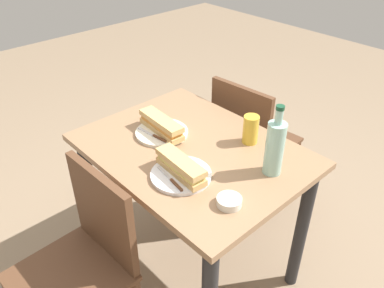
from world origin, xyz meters
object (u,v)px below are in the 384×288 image
Objects in this scene: dining_table at (192,173)px; chair_far at (87,258)px; knife_far at (154,135)px; chair_near at (249,140)px; beer_glass at (251,129)px; plate_far at (162,132)px; baguette_sandwich_near at (181,166)px; baguette_sandwich_far at (161,125)px; water_bottle at (275,147)px; plate_near at (181,175)px; olive_bowl at (229,201)px; knife_near at (171,180)px.

chair_far reaches higher than dining_table.
knife_far is (0.17, -0.48, 0.29)m from chair_far.
beer_glass is at bearing 128.11° from chair_near.
dining_table is at bearing 57.84° from beer_glass.
baguette_sandwich_near is at bearing 154.24° from plate_far.
baguette_sandwich_far is (0.18, -0.54, 0.32)m from chair_far.
baguette_sandwich_far is 0.54m from water_bottle.
chair_near is 0.67m from baguette_sandwich_far.
plate_near is 0.30m from knife_far.
chair_far reaches higher than plate_near.
olive_bowl is at bearing 166.98° from plate_far.
knife_near is 0.24m from olive_bowl.
olive_bowl is (-0.24, -0.02, -0.03)m from baguette_sandwich_near.
knife_near reaches higher than dining_table.
knife_far is (0.29, -0.09, -0.03)m from baguette_sandwich_near.
water_bottle is (-0.52, -0.14, 0.07)m from baguette_sandwich_far.
chair_far is at bearing 69.42° from knife_near.
chair_far reaches higher than baguette_sandwich_far.
dining_table is 0.23m from plate_far.
water_bottle reaches higher than knife_near.
beer_glass reaches higher than olive_bowl.
dining_table is 0.44m from water_bottle.
beer_glass is at bearing -142.27° from plate_far.
baguette_sandwich_near is at bearing 162.74° from knife_far.
beer_glass reaches higher than knife_near.
plate_near is at bearing 162.74° from knife_far.
chair_far is 9.41× the size of olive_bowl.
knife_near is 0.60× the size of water_bottle.
chair_near is (0.13, -1.12, 0.00)m from chair_far.
chair_far is 0.85m from water_bottle.
knife_far is 1.39× the size of beer_glass.
baguette_sandwich_far reaches higher than plate_far.
dining_table is at bearing -54.92° from baguette_sandwich_near.
baguette_sandwich_near is at bearing 52.13° from water_bottle.
beer_glass is at bearing -59.48° from olive_bowl.
plate_far is (0.30, -0.20, -0.01)m from knife_near.
baguette_sandwich_near is at bearing 86.85° from beer_glass.
plate_near is at bearing 86.85° from beer_glass.
olive_bowl reaches higher than plate_far.
knife_far is (-0.01, 0.05, -0.03)m from baguette_sandwich_far.
plate_far is (0.30, -0.14, 0.00)m from plate_near.
plate_far is (0.05, 0.59, 0.27)m from chair_near.
beer_glass reaches higher than baguette_sandwich_near.
water_bottle is (-0.34, -0.12, 0.26)m from dining_table.
plate_far is 0.81× the size of water_bottle.
plate_near is 0.24m from olive_bowl.
water_bottle is at bearing -127.87° from plate_near.
beer_glass is at bearing -122.16° from dining_table.
chair_near reaches higher than plate_near.
plate_far is at bearing 37.73° from beer_glass.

